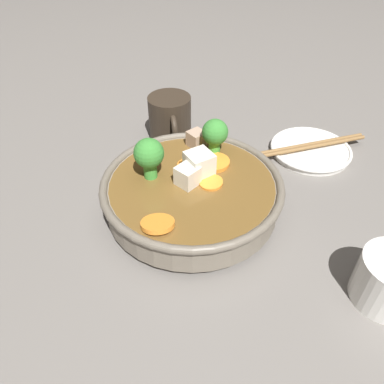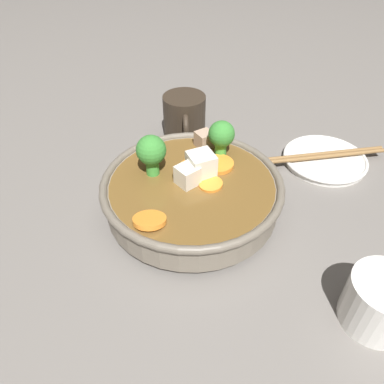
{
  "view_description": "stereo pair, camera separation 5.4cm",
  "coord_description": "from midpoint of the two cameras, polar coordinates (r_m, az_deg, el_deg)",
  "views": [
    {
      "loc": [
        0.4,
        -0.08,
        0.39
      ],
      "look_at": [
        0.0,
        0.0,
        0.04
      ],
      "focal_mm": 35.0,
      "sensor_mm": 36.0,
      "label": 1
    },
    {
      "loc": [
        0.41,
        -0.03,
        0.39
      ],
      "look_at": [
        0.0,
        0.0,
        0.04
      ],
      "focal_mm": 35.0,
      "sensor_mm": 36.0,
      "label": 2
    }
  ],
  "objects": [
    {
      "name": "dark_mug",
      "position": [
        0.71,
        1.43,
        11.17
      ],
      "size": [
        0.1,
        0.08,
        0.08
      ],
      "color": "#33281E",
      "rests_on": "ground_plane"
    },
    {
      "name": "ground_plane",
      "position": [
        0.57,
        2.74,
        -2.83
      ],
      "size": [
        3.0,
        3.0,
        0.0
      ],
      "primitive_type": "plane",
      "color": "slate"
    },
    {
      "name": "side_saucer",
      "position": [
        0.71,
        21.69,
        4.56
      ],
      "size": [
        0.14,
        0.14,
        0.01
      ],
      "color": "white",
      "rests_on": "ground_plane"
    },
    {
      "name": "stirfry_bowl",
      "position": [
        0.54,
        2.84,
        0.24
      ],
      "size": [
        0.26,
        0.26,
        0.11
      ],
      "color": "slate",
      "rests_on": "ground_plane"
    },
    {
      "name": "tea_cup",
      "position": [
        0.49,
        29.86,
        -14.49
      ],
      "size": [
        0.08,
        0.08,
        0.06
      ],
      "color": "white",
      "rests_on": "ground_plane"
    },
    {
      "name": "chopsticks_pair",
      "position": [
        0.7,
        21.88,
        5.19
      ],
      "size": [
        0.04,
        0.21,
        0.01
      ],
      "color": "olive",
      "rests_on": "side_saucer"
    }
  ]
}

